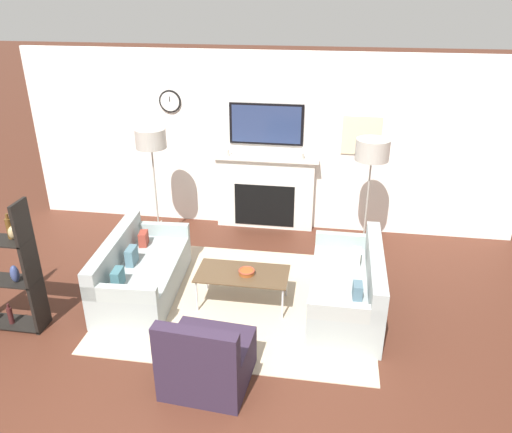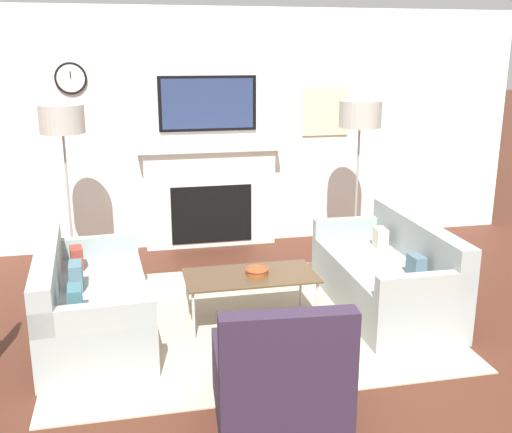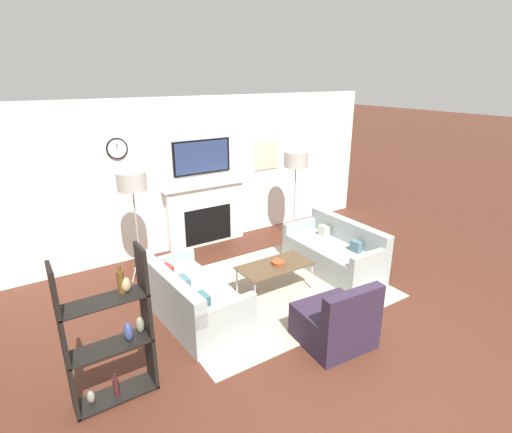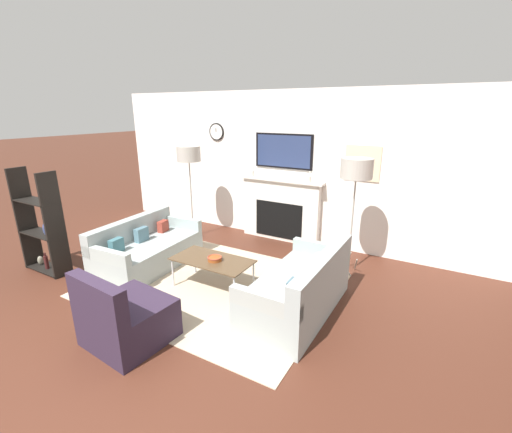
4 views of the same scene
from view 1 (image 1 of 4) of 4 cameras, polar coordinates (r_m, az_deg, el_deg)
name	(u,v)px [view 1 (image 1 of 4)]	position (r m, az deg, el deg)	size (l,w,h in m)	color
fireplace_wall	(266,151)	(7.67, 1.20, 7.48)	(7.53, 0.28, 2.70)	white
area_rug	(241,300)	(6.24, -1.67, -9.51)	(3.18, 2.51, 0.01)	tan
couch_left	(140,273)	(6.42, -13.14, -6.35)	(0.93, 1.72, 0.74)	#96A09E
couch_right	(349,290)	(6.01, 10.54, -8.21)	(0.82, 1.70, 0.79)	#96A09E
armchair	(207,361)	(4.97, -5.66, -16.10)	(0.84, 0.81, 0.83)	#2B1F32
coffee_table	(242,275)	(5.96, -1.55, -6.71)	(1.09, 0.55, 0.43)	#4C3823
decorative_bowl	(247,272)	(5.92, -1.08, -6.32)	(0.20, 0.20, 0.06)	#93441B
floor_lamp_left	(151,140)	(7.15, -11.93, 8.56)	(0.43, 0.43, 1.74)	#9E998E
floor_lamp_right	(372,151)	(6.73, 13.15, 7.29)	(0.44, 0.44, 1.73)	#9E998E
shelf_unit	(2,269)	(6.10, -27.01, -5.41)	(0.80, 0.28, 1.56)	black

